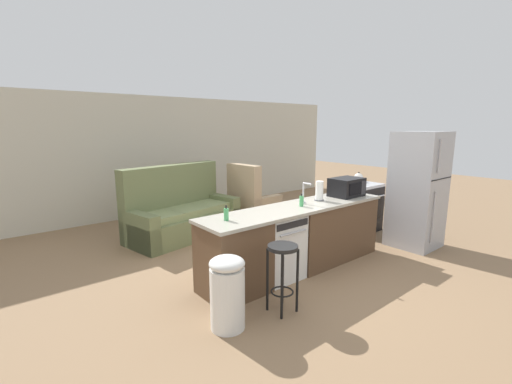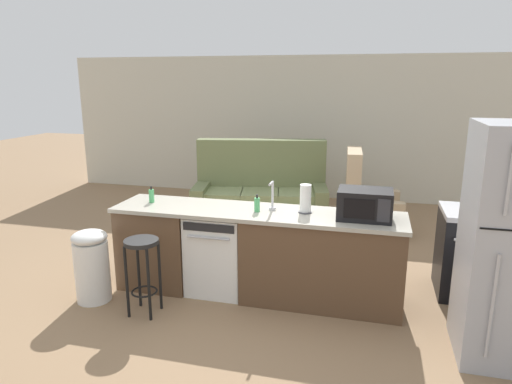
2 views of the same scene
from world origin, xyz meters
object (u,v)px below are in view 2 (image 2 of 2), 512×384
Objects in this scene: dishwasher at (219,252)px; couch at (261,198)px; soap_bottle at (257,205)px; armchair at (366,208)px; stove_range at (478,253)px; dish_soap_bottle at (152,196)px; bar_stool at (142,260)px; trash_bin at (92,265)px; microwave at (365,204)px; paper_towel_roll at (305,199)px; kettle at (500,201)px.

dishwasher is 2.40m from couch.
soap_bottle is 2.66m from armchair.
dishwasher is 2.66m from stove_range.
soap_bottle is 1.00× the size of dish_soap_bottle.
dish_soap_bottle is 3.25m from armchair.
stove_range is 1.22× the size of bar_stool.
soap_bottle is 0.24× the size of trash_bin.
microwave reaches higher than trash_bin.
couch is (-1.04, 2.34, -0.64)m from paper_towel_roll.
microwave reaches higher than stove_range.
microwave is at bearing -154.34° from stove_range.
couch reaches higher than paper_towel_roll.
bar_stool is 3.60m from armchair.
armchair reaches higher than soap_bottle.
kettle is (0.17, 0.13, 0.53)m from stove_range.
paper_towel_roll reaches higher than soap_bottle.
kettle is 0.10× the size of couch.
dishwasher is 1.58m from microwave.
kettle is 0.28× the size of trash_bin.
kettle is (2.77, 0.68, 0.56)m from dishwasher.
kettle reaches higher than dishwasher.
dishwasher is 1.68× the size of microwave.
armchair is (1.59, -0.06, -0.04)m from couch.
soap_bottle is (-2.18, -0.58, 0.52)m from stove_range.
dish_soap_bottle is at bearing 55.77° from trash_bin.
armchair is at bearing 128.55° from kettle.
paper_towel_roll is 2.64m from couch.
soap_bottle reaches higher than trash_bin.
couch reaches higher than bar_stool.
dishwasher is 0.85m from bar_stool.
kettle reaches higher than trash_bin.
stove_range is at bearing 21.26° from bar_stool.
dishwasher is 0.70× the size of armchair.
paper_towel_roll is 1.66m from bar_stool.
dishwasher is 0.94m from dish_soap_bottle.
stove_range is 3.31m from couch.
dishwasher is at bearing -1.81° from dish_soap_bottle.
couch reaches higher than dish_soap_bottle.
couch is (0.37, 3.06, -0.14)m from bar_stool.
armchair is (1.02, 2.37, -0.62)m from soap_bottle.
couch is at bearing 113.91° from paper_towel_roll.
soap_bottle is 0.24× the size of bar_stool.
kettle reaches higher than soap_bottle.
paper_towel_roll is (0.89, 0.06, 0.62)m from dishwasher.
couch reaches higher than armchair.
armchair is at bearing 48.12° from trash_bin.
bar_stool is (-0.52, -0.67, 0.11)m from dishwasher.
trash_bin is 0.62× the size of armchair.
kettle is (1.31, 0.68, -0.05)m from microwave.
soap_bottle is at bearing 33.81° from bar_stool.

